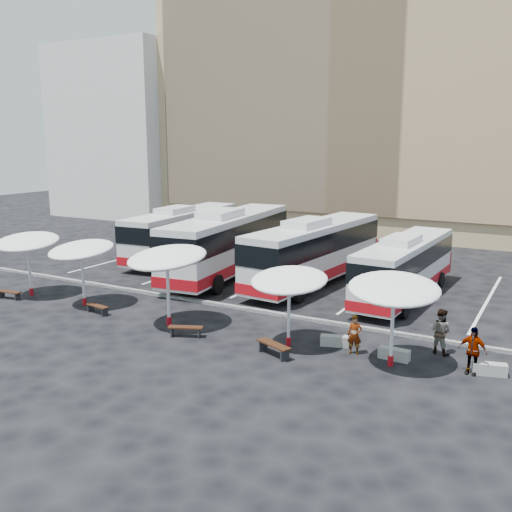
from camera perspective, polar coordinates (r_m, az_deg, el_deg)
The scene contains 24 objects.
ground at distance 28.68m, azimuth -4.67°, elevation -5.17°, with size 120.00×120.00×0.00m, color black.
sandstone_building at distance 56.95m, azimuth 13.83°, elevation 15.68°, with size 42.00×18.25×29.60m.
apartment_block at distance 66.76m, azimuth -11.72°, elevation 12.00°, with size 14.00×14.00×18.00m, color silver.
curb_divider at distance 29.06m, azimuth -4.13°, elevation -4.79°, with size 34.00×0.25×0.15m, color black.
bay_lines at distance 35.38m, azimuth 2.51°, elevation -1.90°, with size 24.15×12.00×0.01m.
bus_0 at distance 40.34m, azimuth -7.32°, elevation 2.45°, with size 3.42×11.94×3.74m.
bus_1 at distance 35.03m, azimuth -2.74°, elevation 1.50°, with size 4.07×13.31×4.16m.
bus_2 at distance 33.10m, azimuth 5.93°, elevation 0.63°, with size 3.68×12.46×3.90m.
bus_3 at distance 31.00m, azimuth 14.71°, elevation -0.91°, with size 2.87×10.86×3.42m.
sunshade_0 at distance 32.53m, azimuth -21.90°, elevation 1.32°, with size 4.28×4.30×3.44m.
sunshade_1 at distance 29.65m, azimuth -17.08°, elevation 0.58°, with size 3.48×3.52×3.36m.
sunshade_2 at distance 25.42m, azimuth -8.89°, elevation -0.19°, with size 4.21×4.24×3.68m.
sunshade_3 at distance 22.76m, azimuth 3.34°, elevation -2.45°, with size 3.18×3.22×3.23m.
sunshade_4 at distance 21.22m, azimuth 13.64°, elevation -3.22°, with size 4.29×4.31×3.47m.
wood_bench_0 at distance 32.71m, azimuth -23.43°, elevation -3.43°, with size 1.38×0.51×0.41m.
wood_bench_1 at distance 28.59m, azimuth -15.56°, elevation -4.96°, with size 1.39×0.58×0.42m.
wood_bench_2 at distance 24.59m, azimuth -7.06°, elevation -7.26°, with size 1.51×0.95×0.45m.
wood_bench_3 at distance 22.36m, azimuth 1.79°, elevation -9.03°, with size 1.66×1.02×0.50m.
conc_bench_0 at distance 23.64m, azimuth 7.88°, elevation -8.40°, with size 1.16×0.39×0.43m, color gray.
conc_bench_1 at distance 22.67m, azimuth 13.64°, elevation -9.51°, with size 1.17×0.39×0.44m, color gray.
conc_bench_2 at distance 22.33m, azimuth 22.33°, elevation -10.42°, with size 1.16×0.39×0.44m, color gray.
passenger_0 at distance 22.74m, azimuth 9.84°, elevation -7.78°, with size 0.57×0.37×1.56m, color black.
passenger_1 at distance 23.52m, azimuth 17.96°, elevation -7.19°, with size 0.88×0.69×1.82m, color black.
passenger_2 at distance 21.94m, azimuth 20.82°, elevation -8.84°, with size 1.03×0.43×1.76m, color black.
Camera 1 is at (15.29, -22.82, 8.26)m, focal length 40.00 mm.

